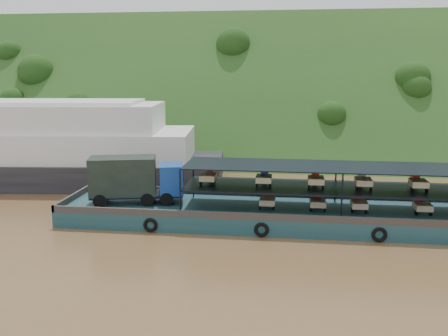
# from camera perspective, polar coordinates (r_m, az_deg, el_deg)

# --- Properties ---
(ground) EXTENTS (160.00, 160.00, 0.00)m
(ground) POSITION_cam_1_polar(r_m,az_deg,el_deg) (40.58, 2.25, -5.34)
(ground) COLOR brown
(ground) RESTS_ON ground
(hillside) EXTENTS (140.00, 39.60, 39.60)m
(hillside) POSITION_cam_1_polar(r_m,az_deg,el_deg) (75.69, 4.79, 2.48)
(hillside) COLOR #1C3B15
(hillside) RESTS_ON ground
(cargo_barge) EXTENTS (35.00, 7.18, 4.87)m
(cargo_barge) POSITION_cam_1_polar(r_m,az_deg,el_deg) (38.36, 5.67, -4.49)
(cargo_barge) COLOR #143C46
(cargo_barge) RESTS_ON ground
(passenger_ferry) EXTENTS (42.48, 14.54, 8.43)m
(passenger_ferry) POSITION_cam_1_polar(r_m,az_deg,el_deg) (55.59, -22.34, 2.24)
(passenger_ferry) COLOR black
(passenger_ferry) RESTS_ON ground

